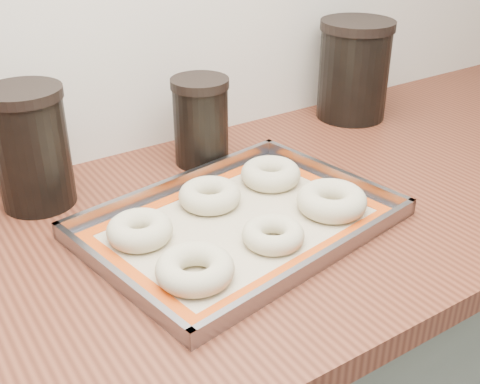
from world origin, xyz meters
TOP-DOWN VIEW (x-y plane):
  - countertop at (0.00, 1.68)m, footprint 3.06×0.68m
  - baking_tray at (-0.14, 1.65)m, footprint 0.51×0.40m
  - baking_mat at (-0.14, 1.65)m, footprint 0.46×0.36m
  - bagel_front_left at (-0.27, 1.56)m, footprint 0.11×0.11m
  - bagel_front_mid at (-0.13, 1.57)m, footprint 0.12×0.12m
  - bagel_front_right at (0.01, 1.60)m, footprint 0.13×0.13m
  - bagel_back_left at (-0.29, 1.69)m, footprint 0.13×0.13m
  - bagel_back_mid at (-0.14, 1.72)m, footprint 0.11×0.11m
  - bagel_back_right at (-0.02, 1.73)m, footprint 0.12×0.12m
  - canister_left at (-0.37, 1.89)m, footprint 0.12×0.12m
  - canister_mid at (-0.07, 1.88)m, footprint 0.11×0.11m
  - canister_right at (0.33, 1.90)m, footprint 0.16×0.16m

SIDE VIEW (x-z plane):
  - countertop at x=0.00m, z-range 0.86..0.90m
  - baking_mat at x=-0.14m, z-range 0.90..0.91m
  - baking_tray at x=-0.14m, z-range 0.89..0.92m
  - bagel_front_mid at x=-0.13m, z-range 0.90..0.93m
  - bagel_front_left at x=-0.27m, z-range 0.90..0.94m
  - bagel_back_mid at x=-0.14m, z-range 0.90..0.94m
  - bagel_back_left at x=-0.29m, z-range 0.90..0.94m
  - bagel_back_right at x=-0.02m, z-range 0.90..0.94m
  - bagel_front_right at x=0.01m, z-range 0.90..0.94m
  - canister_mid at x=-0.07m, z-range 0.90..1.06m
  - canister_left at x=-0.37m, z-range 0.90..1.10m
  - canister_right at x=0.33m, z-range 0.90..1.11m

